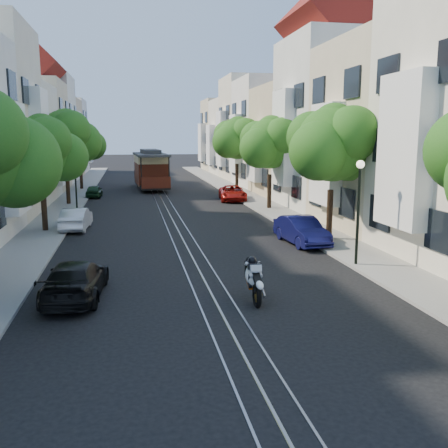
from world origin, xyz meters
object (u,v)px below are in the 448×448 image
tree_e_d (238,139)px  tree_w_c (66,138)px  sportbike_rider (253,277)px  lamp_east (359,197)px  parked_car_w_far (94,191)px  tree_w_b (42,151)px  parked_car_w_near (76,280)px  parked_car_e_far (233,193)px  lamp_west (75,170)px  tree_e_c (271,145)px  cable_car (151,168)px  tree_w_d (80,142)px  parked_car_e_mid (301,230)px  parked_car_w_mid (76,219)px  tree_e_b (333,146)px

tree_e_d → tree_w_c: 15.60m
tree_e_d → sportbike_rider: tree_e_d is taller
lamp_east → parked_car_w_far: 28.29m
tree_w_b → lamp_east: (13.44, -9.98, -1.55)m
tree_w_c → parked_car_w_near: 23.56m
parked_car_e_far → lamp_east: bearing=-81.9°
lamp_west → parked_car_w_near: 20.21m
tree_e_c → sportbike_rider: tree_e_c is taller
cable_car → tree_e_c: bearing=-66.7°
tree_w_b → parked_car_w_near: size_ratio=1.46×
tree_w_d → sportbike_rider: bearing=-76.6°
lamp_east → parked_car_w_near: size_ratio=0.97×
lamp_east → cable_car: size_ratio=0.45×
parked_car_e_mid → parked_car_e_far: bearing=85.0°
tree_e_c → parked_car_w_mid: 14.56m
tree_w_d → tree_e_d: bearing=-19.1°
tree_e_b → tree_w_b: bearing=160.9°
parked_car_e_mid → parked_car_w_near: 11.93m
tree_e_d → parked_car_e_far: 7.34m
lamp_east → parked_car_w_mid: (-11.90, 10.43, -2.22)m
lamp_west → sportbike_rider: (7.52, -21.23, -2.07)m
tree_w_c → tree_w_d: size_ratio=1.09×
tree_e_c → parked_car_e_far: size_ratio=1.48×
tree_e_b → tree_e_c: 11.00m
parked_car_e_mid → tree_w_c: bearing=122.8°
tree_e_c → lamp_west: tree_e_c is taller
tree_e_c → tree_w_c: (-14.40, 5.00, 0.47)m
sportbike_rider → parked_car_e_far: sportbike_rider is taller
parked_car_w_near → parked_car_e_far: bearing=-108.9°
tree_w_b → tree_e_d: bearing=49.7°
cable_car → parked_car_e_mid: cable_car is taller
sportbike_rider → parked_car_e_mid: bearing=62.3°
tree_w_b → cable_car: (6.64, 21.63, -2.30)m
tree_w_c → parked_car_w_mid: 11.54m
lamp_west → tree_w_b: bearing=-96.0°
tree_e_c → lamp_east: size_ratio=1.57×
lamp_west → tree_e_b: bearing=-43.8°
tree_w_c → parked_car_e_mid: tree_w_c is taller
cable_car → parked_car_w_far: bearing=-133.3°
tree_w_c → lamp_west: tree_w_c is taller
tree_e_d → tree_w_b: (-14.40, -17.00, -0.47)m
sportbike_rider → tree_e_c: bearing=74.2°
tree_w_d → parked_car_e_far: size_ratio=1.48×
tree_e_d → parked_car_w_far: bearing=-173.7°
parked_car_e_mid → parked_car_e_far: (0.02, 16.70, -0.06)m
parked_car_w_far → lamp_west: bearing=86.7°
tree_e_d → sportbike_rider: 31.08m
parked_car_w_mid → parked_car_w_far: size_ratio=1.21×
sportbike_rider → cable_car: 34.90m
cable_car → parked_car_w_mid: size_ratio=2.47×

